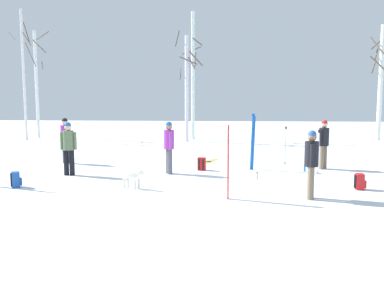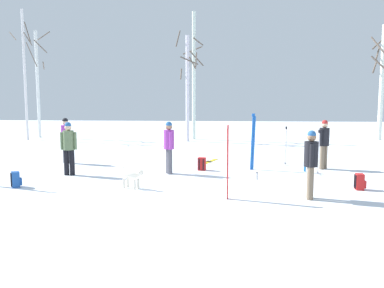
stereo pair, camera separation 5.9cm
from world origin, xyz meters
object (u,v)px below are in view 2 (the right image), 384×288
object	(u,v)px
ski_poles_1	(319,151)
birch_tree_3	(194,75)
person_1	(169,144)
person_2	(311,160)
dog	(132,175)
birch_tree_1	(38,81)
ski_pair_planted_0	(253,142)
person_0	(66,137)
ski_pair_lying_0	(208,162)
person_3	(324,141)
birch_tree_5	(381,80)
birch_tree_0	(25,74)
water_bottle_1	(257,176)
backpack_0	(16,180)
ski_pair_planted_1	(228,162)
backpack_2	(202,164)
person_4	(69,145)
birch_tree_2	(187,86)
water_bottle_0	(305,168)
backpack_1	(360,182)
ski_poles_0	(286,145)

from	to	relation	value
ski_poles_1	birch_tree_3	world-z (taller)	birch_tree_3
person_1	birch_tree_3	world-z (taller)	birch_tree_3
person_2	dog	bearing A→B (deg)	169.86
dog	birch_tree_1	distance (m)	16.01
ski_pair_planted_0	birch_tree_1	size ratio (longest dim) A/B	0.28
birch_tree_1	person_1	bearing A→B (deg)	-49.99
dog	birch_tree_3	xyz separation A→B (m)	(0.89, 12.86, 3.30)
person_0	ski_pair_lying_0	xyz separation A→B (m)	(5.36, 0.57, -0.97)
person_3	birch_tree_5	size ratio (longest dim) A/B	0.27
person_1	birch_tree_0	size ratio (longest dim) A/B	0.23
water_bottle_1	person_2	bearing A→B (deg)	-63.84
backpack_0	birch_tree_1	distance (m)	14.62
ski_pair_planted_1	ski_poles_1	size ratio (longest dim) A/B	1.27
person_1	backpack_2	bearing A→B (deg)	33.84
person_1	person_2	xyz separation A→B (m)	(3.91, -3.07, 0.00)
person_0	person_4	world-z (taller)	same
backpack_2	water_bottle_1	size ratio (longest dim) A/B	1.87
birch_tree_2	birch_tree_3	xyz separation A→B (m)	(0.28, 1.13, 0.63)
person_0	ski_poles_1	world-z (taller)	person_0
birch_tree_1	birch_tree_3	distance (m)	9.39
person_3	backpack_0	distance (m)	9.98
person_4	water_bottle_0	size ratio (longest dim) A/B	7.21
birch_tree_2	ski_pair_planted_1	bearing A→B (deg)	-81.07
person_3	birch_tree_0	xyz separation A→B (m)	(-14.61, 8.42, 2.77)
ski_pair_lying_0	birch_tree_3	world-z (taller)	birch_tree_3
ski_pair_lying_0	birch_tree_1	distance (m)	13.95
person_4	backpack_1	bearing A→B (deg)	-9.79
birch_tree_1	person_0	bearing A→B (deg)	-60.95
person_3	birch_tree_2	world-z (taller)	birch_tree_2
person_1	dog	xyz separation A→B (m)	(-0.75, -2.23, -0.59)
dog	birch_tree_5	size ratio (longest dim) A/B	0.13
ski_poles_0	water_bottle_0	distance (m)	1.47
water_bottle_0	ski_pair_planted_0	bearing A→B (deg)	171.41
backpack_1	birch_tree_1	bearing A→B (deg)	138.65
ski_poles_1	birch_tree_1	world-z (taller)	birch_tree_1
person_1	person_2	distance (m)	4.97
person_3	backpack_1	bearing A→B (deg)	-86.11
ski_pair_planted_1	water_bottle_0	xyz separation A→B (m)	(2.67, 3.91, -0.81)
dog	ski_pair_lying_0	xyz separation A→B (m)	(1.97, 4.64, -0.38)
ski_poles_0	ski_pair_planted_0	bearing A→B (deg)	-142.68
water_bottle_1	birch_tree_3	bearing A→B (deg)	103.08
ski_pair_planted_0	birch_tree_5	world-z (taller)	birch_tree_5
ski_pair_lying_0	backpack_1	bearing A→B (deg)	-45.60
dog	ski_pair_planted_1	xyz separation A→B (m)	(2.60, -0.99, 0.54)
backpack_1	ski_pair_lying_0	bearing A→B (deg)	134.40
backpack_0	birch_tree_5	bearing A→B (deg)	41.91
ski_pair_planted_0	backpack_2	bearing A→B (deg)	-171.98
person_4	ski_pair_lying_0	xyz separation A→B (m)	(4.40, 2.86, -0.97)
ski_pair_planted_1	birch_tree_5	bearing A→B (deg)	58.01
birch_tree_0	person_1	bearing A→B (deg)	-45.88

